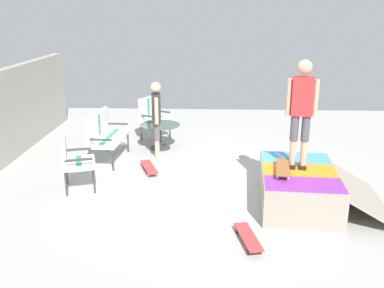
# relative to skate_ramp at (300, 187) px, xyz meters

# --- Properties ---
(ground_plane) EXTENTS (12.00, 12.00, 0.10)m
(ground_plane) POSITION_rel_skate_ramp_xyz_m (0.93, 1.70, -0.35)
(ground_plane) COLOR #A8A8A3
(skate_ramp) EXTENTS (1.92, 2.11, 0.61)m
(skate_ramp) POSITION_rel_skate_ramp_xyz_m (0.00, 0.00, 0.00)
(skate_ramp) COLOR gray
(skate_ramp) RESTS_ON ground_plane
(patio_bench) EXTENTS (1.29, 0.64, 1.02)m
(patio_bench) POSITION_rel_skate_ramp_xyz_m (2.00, 3.68, 0.31)
(patio_bench) COLOR #38383D
(patio_bench) RESTS_ON ground_plane
(patio_chair_near_house) EXTENTS (0.80, 0.77, 1.02)m
(patio_chair_near_house) POSITION_rel_skate_ramp_xyz_m (3.63, 2.89, 0.31)
(patio_chair_near_house) COLOR #38383D
(patio_chair_near_house) RESTS_ON ground_plane
(patio_chair_by_wall) EXTENTS (0.75, 0.71, 1.02)m
(patio_chair_by_wall) POSITION_rel_skate_ramp_xyz_m (0.46, 3.87, 0.31)
(patio_chair_by_wall) COLOR #38383D
(patio_chair_by_wall) RESTS_ON ground_plane
(patio_table) EXTENTS (0.90, 0.90, 0.57)m
(patio_table) POSITION_rel_skate_ramp_xyz_m (2.85, 2.60, 0.10)
(patio_table) COLOR #38383D
(patio_table) RESTS_ON ground_plane
(person_watching) EXTENTS (0.48, 0.28, 1.64)m
(person_watching) POSITION_rel_skate_ramp_xyz_m (2.16, 2.59, 0.65)
(person_watching) COLOR silver
(person_watching) RESTS_ON ground_plane
(person_skater) EXTENTS (0.28, 0.48, 1.73)m
(person_skater) POSITION_rel_skate_ramp_xyz_m (0.10, 0.06, 1.32)
(person_skater) COLOR black
(person_skater) RESTS_ON skate_ramp
(skateboard_by_bench) EXTENTS (0.82, 0.47, 0.10)m
(skateboard_by_bench) POSITION_rel_skate_ramp_xyz_m (1.39, 2.66, -0.22)
(skateboard_by_bench) COLOR #B23838
(skateboard_by_bench) RESTS_ON ground_plane
(skateboard_spare) EXTENTS (0.82, 0.36, 0.10)m
(skateboard_spare) POSITION_rel_skate_ramp_xyz_m (-1.25, 0.93, -0.22)
(skateboard_spare) COLOR #B23838
(skateboard_spare) RESTS_ON ground_plane
(skateboard_on_ramp) EXTENTS (0.82, 0.31, 0.10)m
(skateboard_on_ramp) POSITION_rel_skate_ramp_xyz_m (-0.14, 0.33, 0.39)
(skateboard_on_ramp) COLOR brown
(skateboard_on_ramp) RESTS_ON skate_ramp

